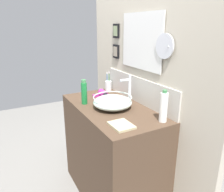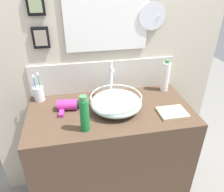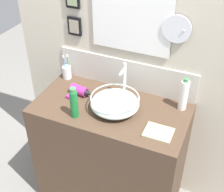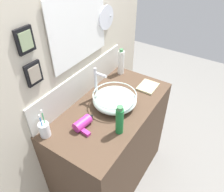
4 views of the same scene
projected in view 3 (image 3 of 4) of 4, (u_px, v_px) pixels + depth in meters
The scene contains 10 objects.
ground_plane at pixel (111, 192), 2.69m from camera, with size 6.00×6.00×0.00m, color gray.
vanity_counter at pixel (111, 154), 2.42m from camera, with size 1.08×0.56×0.93m, color #4C3828.
back_panel at pixel (128, 50), 2.21m from camera, with size 1.77×0.10×2.44m.
glass_bowl_sink at pixel (115, 103), 2.10m from camera, with size 0.33×0.33×0.10m.
faucet at pixel (124, 79), 2.16m from camera, with size 0.02×0.11×0.27m.
hair_drier at pixel (80, 91), 2.25m from camera, with size 0.18×0.13×0.07m.
toothbrush_cup at pixel (67, 72), 2.43m from camera, with size 0.07×0.07×0.21m.
shampoo_bottle at pixel (184, 95), 2.08m from camera, with size 0.06×0.06×0.24m.
soap_dispenser at pixel (74, 103), 2.01m from camera, with size 0.05×0.05×0.22m.
hand_towel at pixel (158, 133), 1.93m from camera, with size 0.18×0.14×0.02m, color tan.
Camera 3 is at (0.69, -1.55, 2.25)m, focal length 50.00 mm.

